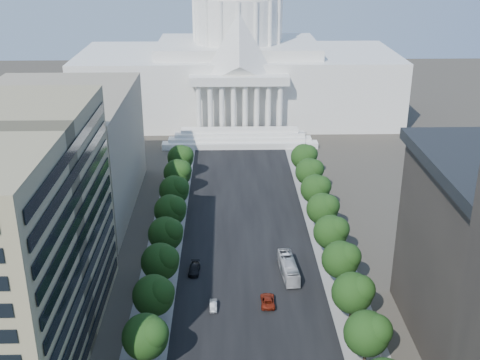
{
  "coord_description": "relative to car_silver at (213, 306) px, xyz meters",
  "views": [
    {
      "loc": [
        -4.6,
        -44.58,
        66.38
      ],
      "look_at": [
        -1.7,
        76.12,
        16.97
      ],
      "focal_mm": 45.0,
      "sensor_mm": 36.0,
      "label": 1
    }
  ],
  "objects": [
    {
      "name": "tree_r_j",
      "position": [
        25.7,
        67.13,
        5.81
      ],
      "size": [
        7.79,
        7.6,
        9.97
      ],
      "color": "#33261C",
      "rests_on": "ground"
    },
    {
      "name": "sidewalk_right",
      "position": [
        26.36,
        37.32,
        -0.64
      ],
      "size": [
        8.0,
        260.0,
        0.02
      ],
      "primitive_type": "cube",
      "color": "gray",
      "rests_on": "ground"
    },
    {
      "name": "tree_r_f",
      "position": [
        25.7,
        19.13,
        5.81
      ],
      "size": [
        7.79,
        7.6,
        9.97
      ],
      "color": "#33261C",
      "rests_on": "ground"
    },
    {
      "name": "tree_l_f",
      "position": [
        -10.3,
        19.13,
        5.81
      ],
      "size": [
        7.79,
        7.6,
        9.97
      ],
      "color": "#33261C",
      "rests_on": "ground"
    },
    {
      "name": "capitol",
      "position": [
        7.36,
        132.21,
        19.37
      ],
      "size": [
        120.0,
        56.0,
        73.0
      ],
      "color": "white",
      "rests_on": "ground"
    },
    {
      "name": "streetlight_b",
      "position": [
        27.26,
        -17.68,
        5.18
      ],
      "size": [
        2.61,
        0.44,
        9.0
      ],
      "color": "gray",
      "rests_on": "ground"
    },
    {
      "name": "tree_r_c",
      "position": [
        25.7,
        -16.87,
        5.81
      ],
      "size": [
        7.79,
        7.6,
        9.97
      ],
      "color": "#33261C",
      "rests_on": "ground"
    },
    {
      "name": "tree_l_j",
      "position": [
        -10.3,
        67.13,
        5.81
      ],
      "size": [
        7.79,
        7.6,
        9.97
      ],
      "color": "#33261C",
      "rests_on": "ground"
    },
    {
      "name": "tree_r_d",
      "position": [
        25.7,
        -4.87,
        5.81
      ],
      "size": [
        7.79,
        7.6,
        9.97
      ],
      "color": "#33261C",
      "rests_on": "ground"
    },
    {
      "name": "tree_r_h",
      "position": [
        25.7,
        43.13,
        5.81
      ],
      "size": [
        7.79,
        7.6,
        9.97
      ],
      "color": "#33261C",
      "rests_on": "ground"
    },
    {
      "name": "streetlight_c",
      "position": [
        27.26,
        7.32,
        5.18
      ],
      "size": [
        2.61,
        0.44,
        9.0
      ],
      "color": "gray",
      "rests_on": "ground"
    },
    {
      "name": "tree_l_e",
      "position": [
        -10.3,
        7.13,
        5.81
      ],
      "size": [
        7.79,
        7.6,
        9.97
      ],
      "color": "#33261C",
      "rests_on": "ground"
    },
    {
      "name": "streetlight_e",
      "position": [
        27.26,
        57.32,
        5.18
      ],
      "size": [
        2.61,
        0.44,
        9.0
      ],
      "color": "gray",
      "rests_on": "ground"
    },
    {
      "name": "tree_l_i",
      "position": [
        -10.3,
        55.13,
        5.81
      ],
      "size": [
        7.79,
        7.6,
        9.97
      ],
      "color": "#33261C",
      "rests_on": "ground"
    },
    {
      "name": "road_asphalt",
      "position": [
        7.36,
        37.32,
        -0.64
      ],
      "size": [
        30.0,
        260.0,
        0.01
      ],
      "primitive_type": "cube",
      "color": "black",
      "rests_on": "ground"
    },
    {
      "name": "streetlight_d",
      "position": [
        27.26,
        32.32,
        5.18
      ],
      "size": [
        2.61,
        0.44,
        9.0
      ],
      "color": "gray",
      "rests_on": "ground"
    },
    {
      "name": "tree_l_h",
      "position": [
        -10.3,
        43.13,
        5.81
      ],
      "size": [
        7.79,
        7.6,
        9.97
      ],
      "color": "#33261C",
      "rests_on": "ground"
    },
    {
      "name": "office_block_left_far",
      "position": [
        -40.64,
        47.32,
        14.36
      ],
      "size": [
        38.0,
        52.0,
        30.0
      ],
      "primitive_type": "cube",
      "color": "gray",
      "rests_on": "ground"
    },
    {
      "name": "car_dark_b",
      "position": [
        -4.26,
        13.38,
        0.15
      ],
      "size": [
        2.53,
        5.58,
        1.59
      ],
      "primitive_type": "imported",
      "rotation": [
        0.0,
        0.0,
        -0.06
      ],
      "color": "black",
      "rests_on": "ground"
    },
    {
      "name": "car_silver",
      "position": [
        0.0,
        0.0,
        0.0
      ],
      "size": [
        1.46,
        3.93,
        1.28
      ],
      "primitive_type": "imported",
      "rotation": [
        0.0,
        0.0,
        0.03
      ],
      "color": "#9B9FA3",
      "rests_on": "ground"
    },
    {
      "name": "tree_l_c",
      "position": [
        -10.3,
        -16.87,
        5.81
      ],
      "size": [
        7.79,
        7.6,
        9.97
      ],
      "color": "#33261C",
      "rests_on": "ground"
    },
    {
      "name": "streetlight_f",
      "position": [
        27.26,
        82.32,
        5.18
      ],
      "size": [
        2.61,
        0.44,
        9.0
      ],
      "color": "gray",
      "rests_on": "ground"
    },
    {
      "name": "tree_r_e",
      "position": [
        25.7,
        7.13,
        5.81
      ],
      "size": [
        7.79,
        7.6,
        9.97
      ],
      "color": "#33261C",
      "rests_on": "ground"
    },
    {
      "name": "tree_r_i",
      "position": [
        25.7,
        55.13,
        5.81
      ],
      "size": [
        7.79,
        7.6,
        9.97
      ],
      "color": "#33261C",
      "rests_on": "ground"
    },
    {
      "name": "sidewalk_left",
      "position": [
        -11.64,
        37.32,
        -0.64
      ],
      "size": [
        8.0,
        260.0,
        0.02
      ],
      "primitive_type": "cube",
      "color": "gray",
      "rests_on": "ground"
    },
    {
      "name": "city_bus",
      "position": [
        15.55,
        11.95,
        1.05
      ],
      "size": [
        3.76,
        12.35,
        3.39
      ],
      "primitive_type": "imported",
      "rotation": [
        0.0,
        0.0,
        0.08
      ],
      "color": "silver",
      "rests_on": "ground"
    },
    {
      "name": "tree_r_g",
      "position": [
        25.7,
        31.13,
        5.81
      ],
      "size": [
        7.79,
        7.6,
        9.97
      ],
      "color": "#33261C",
      "rests_on": "ground"
    },
    {
      "name": "tree_l_g",
      "position": [
        -10.3,
        31.13,
        5.81
      ],
      "size": [
        7.79,
        7.6,
        9.97
      ],
      "color": "#33261C",
      "rests_on": "ground"
    },
    {
      "name": "car_red",
      "position": [
        10.48,
        1.22,
        0.16
      ],
      "size": [
        2.74,
        5.79,
        1.6
      ],
      "primitive_type": "imported",
      "rotation": [
        0.0,
        0.0,
        3.13
      ],
      "color": "maroon",
      "rests_on": "ground"
    },
    {
      "name": "tree_l_d",
      "position": [
        -10.3,
        -4.87,
        5.81
      ],
      "size": [
        7.79,
        7.6,
        9.97
      ],
      "color": "#33261C",
      "rests_on": "ground"
    }
  ]
}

